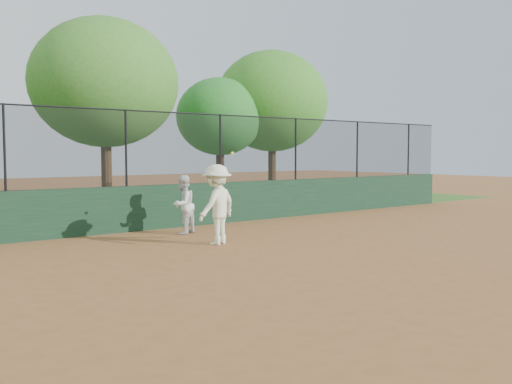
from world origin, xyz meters
TOP-DOWN VIEW (x-y plane):
  - ground at (0.00, 0.00)m, footprint 80.00×80.00m
  - back_wall at (0.00, 6.00)m, footprint 26.00×0.20m
  - grass_strip at (0.00, 12.00)m, footprint 36.00×12.00m
  - player_second at (0.45, 4.75)m, footprint 0.90×0.83m
  - player_main at (0.19, 2.86)m, footprint 1.33×1.04m
  - fence_assembly at (-0.03, 6.00)m, footprint 26.00×0.06m
  - tree_2 at (1.09, 10.81)m, footprint 5.10×4.63m
  - tree_3 at (6.60, 11.86)m, footprint 3.74×3.40m
  - tree_4 at (9.33, 11.71)m, footprint 5.16×4.69m

SIDE VIEW (x-z plane):
  - ground at x=0.00m, z-range 0.00..0.00m
  - grass_strip at x=0.00m, z-range 0.00..0.01m
  - back_wall at x=0.00m, z-range 0.00..1.20m
  - player_second at x=0.45m, z-range 0.00..1.50m
  - player_main at x=0.19m, z-range -0.14..1.96m
  - fence_assembly at x=-0.03m, z-range 1.24..3.24m
  - tree_3 at x=6.60m, z-range 0.96..6.15m
  - tree_4 at x=9.33m, z-range 1.05..7.62m
  - tree_2 at x=1.09m, z-range 1.12..7.77m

